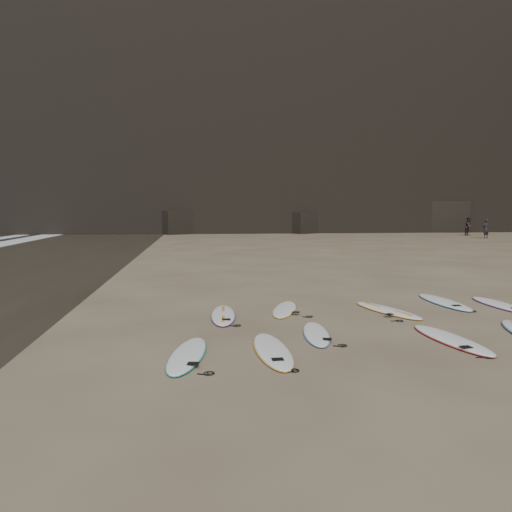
{
  "coord_description": "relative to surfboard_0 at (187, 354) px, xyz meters",
  "views": [
    {
      "loc": [
        -3.57,
        -10.09,
        2.79
      ],
      "look_at": [
        -1.98,
        3.26,
        1.5
      ],
      "focal_mm": 35.0,
      "sensor_mm": 36.0,
      "label": 1
    }
  ],
  "objects": [
    {
      "name": "surfboard_0",
      "position": [
        0.0,
        0.0,
        0.0
      ],
      "size": [
        0.99,
        2.54,
        0.09
      ],
      "primitive_type": "ellipsoid",
      "rotation": [
        0.0,
        0.0,
        -0.16
      ],
      "color": "white",
      "rests_on": "ground"
    },
    {
      "name": "surfboard_3",
      "position": [
        5.51,
        0.45,
        0.0
      ],
      "size": [
        0.94,
        2.69,
        0.09
      ],
      "primitive_type": "ellipsoid",
      "rotation": [
        0.0,
        0.0,
        0.12
      ],
      "color": "white",
      "rests_on": "ground"
    },
    {
      "name": "surfboard_9",
      "position": [
        8.8,
        3.86,
        0.0
      ],
      "size": [
        0.68,
        2.6,
        0.09
      ],
      "primitive_type": "ellipsoid",
      "rotation": [
        0.0,
        0.0,
        0.02
      ],
      "color": "white",
      "rests_on": "ground"
    },
    {
      "name": "surfboard_2",
      "position": [
        2.8,
        1.28,
        -0.0
      ],
      "size": [
        0.83,
        2.27,
        0.08
      ],
      "primitive_type": "ellipsoid",
      "rotation": [
        0.0,
        0.0,
        -0.14
      ],
      "color": "white",
      "rests_on": "ground"
    },
    {
      "name": "surfboard_7",
      "position": [
        5.31,
        3.5,
        0.0
      ],
      "size": [
        1.39,
        2.65,
        0.09
      ],
      "primitive_type": "ellipsoid",
      "rotation": [
        0.0,
        0.0,
        0.32
      ],
      "color": "white",
      "rests_on": "ground"
    },
    {
      "name": "headland",
      "position": [
        27.61,
        49.6,
        20.98
      ],
      "size": [
        170.0,
        101.0,
        63.47
      ],
      "color": "black",
      "rests_on": "ground"
    },
    {
      "name": "person_b",
      "position": [
        27.92,
        38.88,
        0.89
      ],
      "size": [
        1.14,
        1.06,
        1.87
      ],
      "primitive_type": "imported",
      "rotation": [
        0.0,
        0.0,
        0.51
      ],
      "color": "black",
      "rests_on": "ground"
    },
    {
      "name": "surfboard_5",
      "position": [
        0.86,
        3.42,
        0.0
      ],
      "size": [
        0.74,
        2.53,
        0.09
      ],
      "primitive_type": "ellipsoid",
      "rotation": [
        0.0,
        0.0,
        -0.06
      ],
      "color": "white",
      "rests_on": "ground"
    },
    {
      "name": "surfboard_1",
      "position": [
        1.64,
        0.1,
        0.0
      ],
      "size": [
        0.68,
        2.62,
        0.09
      ],
      "primitive_type": "ellipsoid",
      "rotation": [
        0.0,
        0.0,
        0.02
      ],
      "color": "white",
      "rests_on": "ground"
    },
    {
      "name": "ground",
      "position": [
        3.77,
        0.82,
        -0.04
      ],
      "size": [
        240.0,
        240.0,
        0.0
      ],
      "primitive_type": "plane",
      "color": "#897559",
      "rests_on": "ground"
    },
    {
      "name": "surfboard_6",
      "position": [
        2.57,
        4.0,
        -0.0
      ],
      "size": [
        1.21,
        2.38,
        0.08
      ],
      "primitive_type": "ellipsoid",
      "rotation": [
        0.0,
        0.0,
        -0.3
      ],
      "color": "white",
      "rests_on": "ground"
    },
    {
      "name": "surfboard_8",
      "position": [
        7.41,
        4.44,
        0.0
      ],
      "size": [
        0.77,
        2.77,
        0.1
      ],
      "primitive_type": "ellipsoid",
      "rotation": [
        0.0,
        0.0,
        0.04
      ],
      "color": "white",
      "rests_on": "ground"
    },
    {
      "name": "person_a",
      "position": [
        26.88,
        34.15,
        0.85
      ],
      "size": [
        0.76,
        0.63,
        1.8
      ],
      "primitive_type": "imported",
      "rotation": [
        0.0,
        0.0,
        3.51
      ],
      "color": "black",
      "rests_on": "ground"
    }
  ]
}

